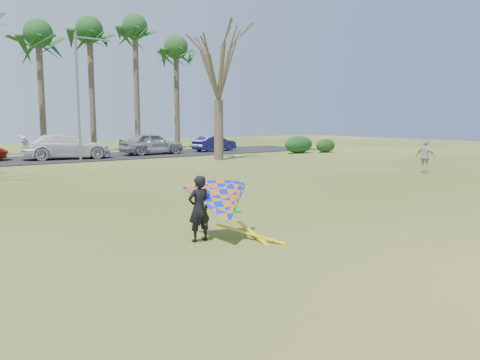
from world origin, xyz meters
TOP-DOWN VIEW (x-y plane):
  - ground at (0.00, 0.00)m, footprint 100.00×100.00m
  - parking_strip at (0.00, 25.00)m, footprint 46.00×7.00m
  - palm_6 at (2.00, 31.00)m, footprint 4.84×4.84m
  - palm_7 at (6.00, 31.00)m, footprint 4.84×4.84m
  - palm_8 at (10.00, 31.00)m, footprint 4.84×4.84m
  - palm_9 at (14.00, 31.00)m, footprint 4.84×4.84m
  - bare_tree_right at (10.00, 18.00)m, footprint 6.27×6.27m
  - streetlight at (2.16, 22.00)m, footprint 2.28×0.18m
  - hedge_near at (18.58, 19.30)m, footprint 2.79×1.27m
  - hedge_far at (20.93, 18.58)m, footprint 2.00×0.94m
  - car_3 at (1.80, 24.22)m, footprint 6.05×3.25m
  - car_4 at (8.20, 24.50)m, footprint 4.90×2.08m
  - car_5 at (14.03, 24.67)m, footprint 4.06×1.93m
  - pedestrian_b at (14.05, 5.27)m, footprint 0.54×1.04m
  - kite_flyer at (-1.68, 0.47)m, footprint 2.13×2.39m

SIDE VIEW (x-z plane):
  - ground at x=0.00m, z-range 0.00..0.00m
  - parking_strip at x=0.00m, z-range 0.00..0.06m
  - hedge_far at x=20.93m, z-range 0.00..1.11m
  - hedge_near at x=18.58m, z-range 0.00..1.40m
  - car_5 at x=14.03m, z-range 0.06..1.35m
  - kite_flyer at x=-1.68m, z-range -0.17..1.85m
  - pedestrian_b at x=14.05m, z-range 0.00..1.70m
  - car_4 at x=8.20m, z-range 0.06..1.71m
  - car_3 at x=1.80m, z-range 0.06..1.73m
  - streetlight at x=2.16m, z-range 0.46..8.46m
  - bare_tree_right at x=10.00m, z-range 1.96..11.17m
  - palm_6 at x=2.00m, z-range 3.75..14.59m
  - palm_9 at x=14.00m, z-range 3.75..14.59m
  - palm_7 at x=6.00m, z-range 4.08..15.62m
  - palm_8 at x=10.00m, z-range 4.40..16.64m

